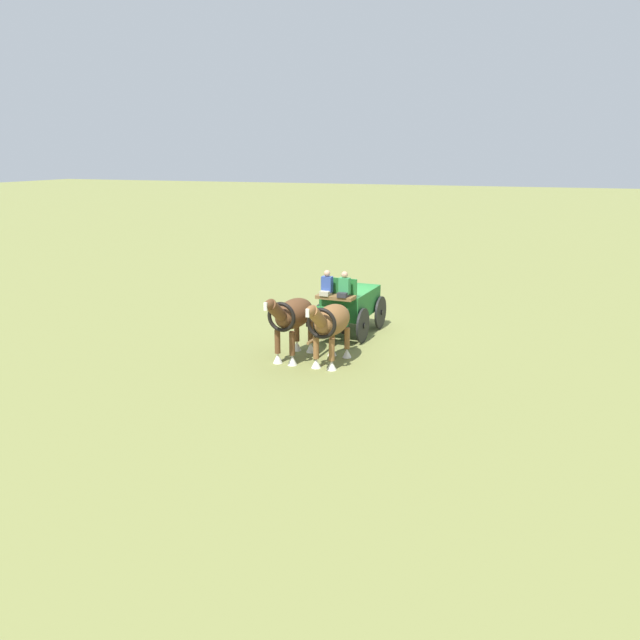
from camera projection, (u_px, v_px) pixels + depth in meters
ground_plane at (350, 333)px, 23.42m from camera, size 220.00×220.00×0.00m
show_wagon at (349, 304)px, 22.96m from camera, size 5.53×1.92×2.57m
draft_horse_near at (330, 323)px, 19.62m from camera, size 2.97×1.03×2.21m
draft_horse_off at (292, 316)px, 20.09m from camera, size 3.11×1.02×2.29m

